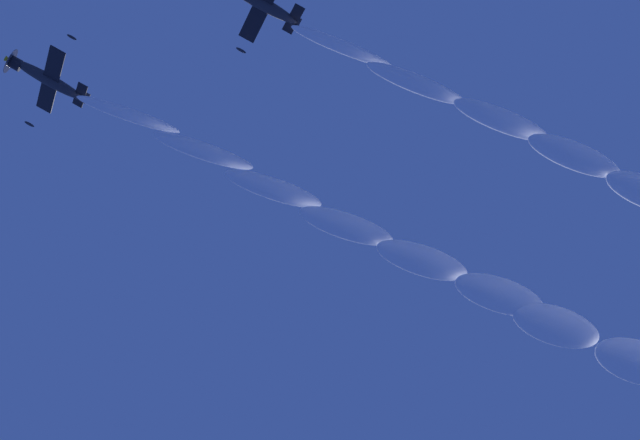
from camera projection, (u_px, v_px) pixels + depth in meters
name	position (u px, v px, depth m)	size (l,w,h in m)	color
airplane_lead	(46.00, 79.00, 72.07)	(7.04, 6.83, 3.93)	#232328
airplane_left_wingman	(258.00, 1.00, 67.83)	(7.14, 6.85, 3.67)	#232328
smoke_trail_lead	(594.00, 342.00, 76.14)	(25.43, 63.73, 12.00)	white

